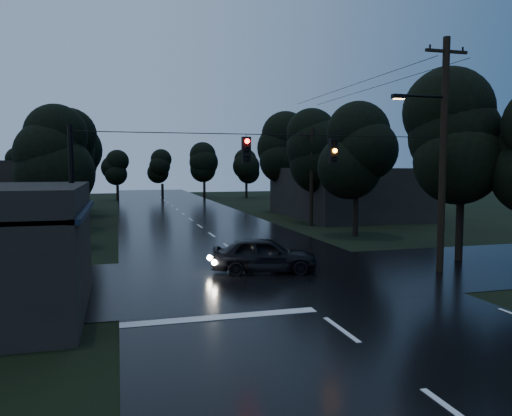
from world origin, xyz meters
name	(u,v)px	position (x,y,z in m)	size (l,w,h in m)	color
ground	(458,416)	(0.00, 0.00, 0.00)	(160.00, 160.00, 0.00)	black
main_road	(200,226)	(0.00, 30.00, 0.00)	(12.00, 120.00, 0.02)	black
cross_street	(268,277)	(0.00, 12.00, 0.00)	(60.00, 9.00, 0.02)	black
building_far_right	(345,192)	(14.00, 34.00, 2.20)	(10.00, 14.00, 4.40)	black
building_far_left	(23,190)	(-14.00, 40.00, 2.50)	(10.00, 16.00, 5.00)	black
utility_pole_main	(441,150)	(7.41, 11.00, 5.26)	(3.50, 0.30, 10.00)	black
utility_pole_far	(312,175)	(8.30, 28.00, 3.88)	(2.00, 0.30, 7.50)	black
anchor_pole_left	(73,211)	(-7.50, 11.00, 3.00)	(0.18, 0.18, 6.00)	black
span_signals	(290,149)	(0.56, 10.99, 5.24)	(15.00, 0.37, 1.12)	black
tree_corner_near	(463,137)	(10.00, 13.00, 5.99)	(4.48, 4.48, 9.44)	black
tree_left_a	(60,154)	(-9.00, 22.00, 5.24)	(3.92, 3.92, 8.26)	black
tree_left_b	(63,151)	(-9.60, 30.00, 5.62)	(4.20, 4.20, 8.85)	black
tree_left_c	(68,150)	(-10.20, 40.00, 5.99)	(4.48, 4.48, 9.44)	black
tree_right_a	(357,150)	(9.00, 22.00, 5.62)	(4.20, 4.20, 8.85)	black
tree_right_b	(318,148)	(9.60, 30.00, 5.99)	(4.48, 4.48, 9.44)	black
tree_right_c	(285,148)	(10.20, 40.00, 6.37)	(4.76, 4.76, 10.03)	black
car	(264,255)	(0.09, 12.93, 0.77)	(1.83, 4.54, 1.55)	black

